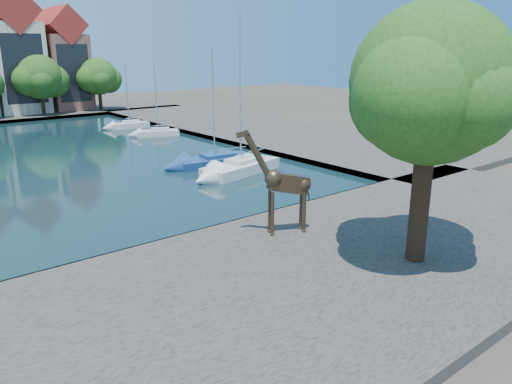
{
  "coord_description": "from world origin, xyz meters",
  "views": [
    {
      "loc": [
        -10.35,
        -20.11,
        9.32
      ],
      "look_at": [
        4.35,
        -2.0,
        2.51
      ],
      "focal_mm": 35.0,
      "sensor_mm": 36.0,
      "label": 1
    }
  ],
  "objects": [
    {
      "name": "sailboat_right_d",
      "position": [
        15.0,
        34.88,
        0.57
      ],
      "size": [
        4.64,
        2.09,
        7.57
      ],
      "color": "silver",
      "rests_on": "water_basin"
    },
    {
      "name": "townhouse_east_mid",
      "position": [
        8.5,
        55.99,
        8.1
      ],
      "size": [
        6.43,
        9.18,
        16.65
      ],
      "color": "beige",
      "rests_on": "far_quay"
    },
    {
      "name": "far_tree_east",
      "position": [
        10.11,
        50.49,
        5.24
      ],
      "size": [
        7.54,
        5.8,
        7.84
      ],
      "color": "#332114",
      "rests_on": "far_quay"
    },
    {
      "name": "water_basin",
      "position": [
        0.0,
        24.0,
        0.04
      ],
      "size": [
        38.0,
        50.0,
        0.08
      ],
      "primitive_type": "cube",
      "color": "black",
      "rests_on": "ground"
    },
    {
      "name": "sailboat_right_a",
      "position": [
        12.0,
        9.25,
        0.69
      ],
      "size": [
        7.06,
        3.73,
        12.13
      ],
      "color": "silver",
      "rests_on": "water_basin"
    },
    {
      "name": "sailboat_right_c",
      "position": [
        15.0,
        27.91,
        0.56
      ],
      "size": [
        4.67,
        3.02,
        7.64
      ],
      "color": "beige",
      "rests_on": "water_basin"
    },
    {
      "name": "near_quay",
      "position": [
        0.0,
        -7.0,
        0.25
      ],
      "size": [
        50.0,
        14.0,
        0.5
      ],
      "primitive_type": "cube",
      "color": "#4C4641",
      "rests_on": "ground"
    },
    {
      "name": "townhouse_east_end",
      "position": [
        15.0,
        55.99,
        7.11
      ],
      "size": [
        5.44,
        9.18,
        14.43
      ],
      "color": "brown",
      "rests_on": "far_quay"
    },
    {
      "name": "plane_tree",
      "position": [
        7.62,
        -9.01,
        7.67
      ],
      "size": [
        8.32,
        6.4,
        10.62
      ],
      "color": "#332114",
      "rests_on": "near_quay"
    },
    {
      "name": "ground",
      "position": [
        0.0,
        0.0,
        0.0
      ],
      "size": [
        160.0,
        160.0,
        0.0
      ],
      "primitive_type": "plane",
      "color": "#38332B",
      "rests_on": "ground"
    },
    {
      "name": "right_quay",
      "position": [
        25.0,
        24.0,
        0.25
      ],
      "size": [
        14.0,
        52.0,
        0.5
      ],
      "primitive_type": "cube",
      "color": "#4C4641",
      "rests_on": "ground"
    },
    {
      "name": "far_tree_far_east",
      "position": [
        18.09,
        50.49,
        5.08
      ],
      "size": [
        6.76,
        5.2,
        7.36
      ],
      "color": "#332114",
      "rests_on": "far_quay"
    },
    {
      "name": "giraffe_statue",
      "position": [
        5.19,
        -3.01,
        3.04
      ],
      "size": [
        3.48,
        1.73,
        5.17
      ],
      "color": "#3E2D1F",
      "rests_on": "near_quay"
    },
    {
      "name": "sailboat_right_b",
      "position": [
        12.0,
        12.76,
        0.56
      ],
      "size": [
        6.58,
        2.82,
        9.15
      ],
      "color": "navy",
      "rests_on": "water_basin"
    }
  ]
}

